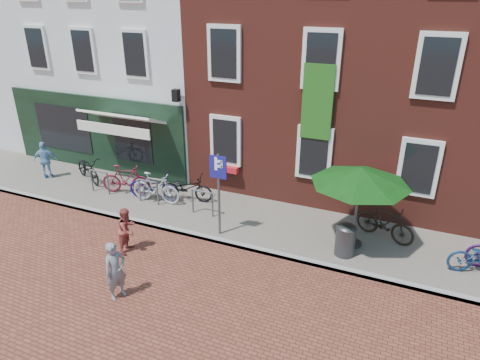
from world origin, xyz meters
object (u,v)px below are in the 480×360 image
at_px(litter_bin, 346,238).
at_px(bicycle_3, 156,188).
at_px(woman, 116,271).
at_px(bicycle_0, 88,168).
at_px(bicycle_5, 385,223).
at_px(bicycle_4, 187,188).
at_px(parasol, 361,173).
at_px(cafe_person, 46,160).
at_px(boy, 127,230).
at_px(parking_sign, 218,181).
at_px(bicycle_1, 126,179).
at_px(bicycle_2, 154,186).

height_order(litter_bin, bicycle_3, bicycle_3).
distance_m(litter_bin, woman, 5.87).
bearing_deg(bicycle_0, bicycle_5, -63.42).
bearing_deg(bicycle_4, parasol, -106.86).
xyz_separation_m(bicycle_3, bicycle_5, (7.21, 0.60, 0.00)).
height_order(woman, cafe_person, cafe_person).
height_order(boy, bicycle_0, boy).
bearing_deg(bicycle_0, woman, -107.53).
relative_size(parking_sign, parasol, 0.95).
xyz_separation_m(parking_sign, boy, (-1.99, -1.61, -1.14)).
bearing_deg(parking_sign, litter_bin, 6.10).
bearing_deg(boy, parking_sign, -55.28).
distance_m(bicycle_0, bicycle_3, 3.33).
relative_size(parking_sign, woman, 1.71).
xyz_separation_m(bicycle_0, bicycle_4, (4.17, -0.01, 0.00)).
xyz_separation_m(bicycle_4, bicycle_5, (6.33, 0.09, 0.05)).
distance_m(cafe_person, bicycle_1, 3.54).
distance_m(cafe_person, bicycle_3, 4.87).
bearing_deg(parking_sign, bicycle_1, 163.99).
height_order(parasol, woman, parasol).
bearing_deg(litter_bin, woman, -140.98).
height_order(bicycle_0, bicycle_5, bicycle_5).
height_order(bicycle_2, bicycle_3, bicycle_3).
bearing_deg(parasol, bicycle_1, 178.18).
height_order(parking_sign, woman, parking_sign).
height_order(boy, bicycle_5, boy).
bearing_deg(boy, bicycle_0, 48.46).
relative_size(woman, bicycle_0, 0.82).
distance_m(parasol, bicycle_4, 5.87).
relative_size(woman, cafe_person, 1.02).
bearing_deg(bicycle_5, bicycle_2, 112.93).
distance_m(parking_sign, bicycle_3, 3.21).
bearing_deg(parasol, parking_sign, -165.52).
relative_size(bicycle_3, bicycle_4, 0.97).
distance_m(parasol, bicycle_1, 7.97).
distance_m(cafe_person, bicycle_4, 5.76).
xyz_separation_m(cafe_person, bicycle_3, (4.86, -0.09, -0.19)).
bearing_deg(litter_bin, bicycle_2, 173.19).
relative_size(parking_sign, bicycle_2, 1.39).
relative_size(bicycle_1, bicycle_4, 0.97).
relative_size(parking_sign, cafe_person, 1.74).
bearing_deg(litter_bin, bicycle_1, 173.95).
distance_m(boy, bicycle_5, 7.15).
bearing_deg(bicycle_3, parasol, -93.84).
xyz_separation_m(bicycle_0, bicycle_2, (3.10, -0.37, 0.00)).
relative_size(litter_bin, parking_sign, 0.39).
xyz_separation_m(litter_bin, bicycle_5, (0.87, 1.23, 0.01)).
height_order(bicycle_1, bicycle_2, bicycle_1).
relative_size(boy, cafe_person, 0.91).
height_order(parasol, boy, parasol).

